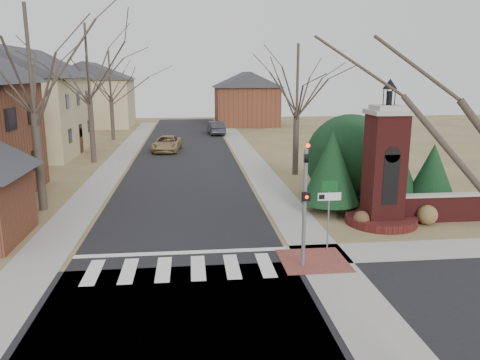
{
  "coord_description": "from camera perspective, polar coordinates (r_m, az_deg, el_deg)",
  "views": [
    {
      "loc": [
        0.42,
        -14.59,
        6.64
      ],
      "look_at": [
        2.64,
        6.0,
        1.96
      ],
      "focal_mm": 35.0,
      "sensor_mm": 36.0,
      "label": 1
    }
  ],
  "objects": [
    {
      "name": "crosswalk_zone",
      "position": [
        16.76,
        -7.22,
        -10.68
      ],
      "size": [
        8.0,
        2.2,
        0.02
      ],
      "primitive_type": "cube",
      "color": "silver",
      "rests_on": "ground"
    },
    {
      "name": "brick_garden_wall",
      "position": [
        24.3,
        26.69,
        -2.9
      ],
      "size": [
        7.5,
        0.5,
        1.3
      ],
      "color": "#511917",
      "rests_on": "ground"
    },
    {
      "name": "evergreen_far",
      "position": [
        25.36,
        22.42,
        0.99
      ],
      "size": [
        2.4,
        2.4,
        3.3
      ],
      "color": "#473D33",
      "rests_on": "ground"
    },
    {
      "name": "evergreen_mass",
      "position": [
        25.92,
        13.28,
        2.98
      ],
      "size": [
        4.8,
        4.8,
        4.8
      ],
      "primitive_type": "sphere",
      "color": "black",
      "rests_on": "ground"
    },
    {
      "name": "house_distant_right",
      "position": [
        63.11,
        0.75,
        10.02
      ],
      "size": [
        8.8,
        8.8,
        7.3
      ],
      "color": "brown",
      "rests_on": "ground"
    },
    {
      "name": "house_stucco_left",
      "position": [
        43.9,
        -24.97,
        8.9
      ],
      "size": [
        9.8,
        12.8,
        9.28
      ],
      "color": "tan",
      "rests_on": "ground"
    },
    {
      "name": "evergreen_near",
      "position": [
        23.04,
        11.07,
        1.64
      ],
      "size": [
        2.8,
        2.8,
        4.1
      ],
      "color": "#473D33",
      "rests_on": "ground"
    },
    {
      "name": "sidewalk_left",
      "position": [
        37.6,
        -14.67,
        2.17
      ],
      "size": [
        2.0,
        60.0,
        0.02
      ],
      "primitive_type": "cube",
      "color": "gray",
      "rests_on": "ground"
    },
    {
      "name": "distant_car",
      "position": [
        53.31,
        -2.94,
        6.38
      ],
      "size": [
        1.98,
        4.69,
        1.51
      ],
      "primitive_type": "imported",
      "rotation": [
        0.0,
        0.0,
        3.23
      ],
      "color": "#313239",
      "rests_on": "ground"
    },
    {
      "name": "pickup_truck",
      "position": [
        41.93,
        -8.89,
        4.4
      ],
      "size": [
        2.73,
        5.02,
        1.34
      ],
      "primitive_type": "imported",
      "rotation": [
        0.0,
        0.0,
        -0.11
      ],
      "color": "#968052",
      "rests_on": "ground"
    },
    {
      "name": "ground",
      "position": [
        16.03,
        -7.26,
        -11.84
      ],
      "size": [
        120.0,
        120.0,
        0.0
      ],
      "primitive_type": "plane",
      "color": "brown",
      "rests_on": "ground"
    },
    {
      "name": "sidewalk_right_main",
      "position": [
        37.49,
        1.26,
        2.55
      ],
      "size": [
        2.0,
        60.0,
        0.02
      ],
      "primitive_type": "cube",
      "color": "gray",
      "rests_on": "ground"
    },
    {
      "name": "sign_post",
      "position": [
        17.98,
        10.79,
        -2.62
      ],
      "size": [
        0.9,
        0.07,
        2.75
      ],
      "color": "slate",
      "rests_on": "ground"
    },
    {
      "name": "brick_gate_monument",
      "position": [
        21.84,
        17.12,
        0.34
      ],
      "size": [
        3.2,
        3.2,
        6.47
      ],
      "color": "#511917",
      "rests_on": "ground"
    },
    {
      "name": "bare_tree_0",
      "position": [
        24.75,
        -24.38,
        14.09
      ],
      "size": [
        8.05,
        8.05,
        11.15
      ],
      "color": "#473D33",
      "rests_on": "ground"
    },
    {
      "name": "evergreen_mid",
      "position": [
        25.24,
        17.49,
        2.93
      ],
      "size": [
        3.4,
        3.4,
        4.7
      ],
      "color": "#473D33",
      "rests_on": "ground"
    },
    {
      "name": "traffic_signal_pole",
      "position": [
        16.16,
        7.93,
        -1.91
      ],
      "size": [
        0.28,
        0.41,
        4.5
      ],
      "color": "slate",
      "rests_on": "ground"
    },
    {
      "name": "house_distant_left",
      "position": [
        63.85,
        -17.66,
        10.01
      ],
      "size": [
        10.8,
        8.8,
        8.53
      ],
      "color": "tan",
      "rests_on": "ground"
    },
    {
      "name": "bare_tree_3",
      "position": [
        31.39,
        7.04,
        12.74
      ],
      "size": [
        7.0,
        7.0,
        9.7
      ],
      "color": "#473D33",
      "rests_on": "ground"
    },
    {
      "name": "dry_shrub_right",
      "position": [
        22.77,
        21.87,
        -3.97
      ],
      "size": [
        0.91,
        0.91,
        0.91
      ],
      "primitive_type": "sphere",
      "color": "brown",
      "rests_on": "ground"
    },
    {
      "name": "bare_tree_2",
      "position": [
        50.22,
        -15.63,
        12.72
      ],
      "size": [
        7.35,
        7.35,
        10.19
      ],
      "color": "#473D33",
      "rests_on": "ground"
    },
    {
      "name": "dry_shrub_left",
      "position": [
        21.54,
        14.6,
        -4.62
      ],
      "size": [
        0.74,
        0.74,
        0.74
      ],
      "primitive_type": "sphere",
      "color": "brown",
      "rests_on": "ground"
    },
    {
      "name": "curb_apron",
      "position": [
        17.49,
        8.94,
        -9.69
      ],
      "size": [
        2.4,
        2.4,
        0.02
      ],
      "primitive_type": "cube",
      "color": "brown",
      "rests_on": "ground"
    },
    {
      "name": "bare_tree_1",
      "position": [
        37.36,
        -18.19,
        14.26
      ],
      "size": [
        8.4,
        8.4,
        11.64
      ],
      "color": "#473D33",
      "rests_on": "ground"
    },
    {
      "name": "stop_bar",
      "position": [
        18.15,
        -7.15,
        -8.8
      ],
      "size": [
        8.0,
        0.35,
        0.02
      ],
      "primitive_type": "cube",
      "color": "silver",
      "rests_on": "ground"
    },
    {
      "name": "main_street",
      "position": [
        37.19,
        -6.72,
        2.37
      ],
      "size": [
        8.0,
        70.0,
        0.01
      ],
      "primitive_type": "cube",
      "color": "black",
      "rests_on": "ground"
    },
    {
      "name": "cross_street",
      "position": [
        13.36,
        -7.48,
        -17.17
      ],
      "size": [
        120.0,
        8.0,
        0.01
      ],
      "primitive_type": "cube",
      "color": "black",
      "rests_on": "ground"
    }
  ]
}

